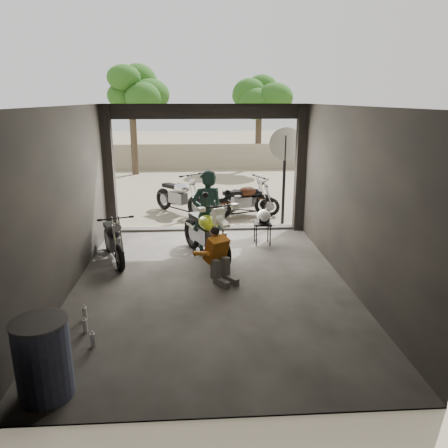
{
  "coord_description": "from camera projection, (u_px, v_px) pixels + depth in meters",
  "views": [
    {
      "loc": [
        -0.23,
        -7.42,
        3.32
      ],
      "look_at": [
        0.28,
        0.6,
        1.0
      ],
      "focal_mm": 35.0,
      "sensor_mm": 36.0,
      "label": 1
    }
  ],
  "objects": [
    {
      "name": "left_bike",
      "position": [
        113.0,
        237.0,
        9.11
      ],
      "size": [
        1.17,
        1.72,
        1.08
      ],
      "primitive_type": null,
      "rotation": [
        0.0,
        0.0,
        0.36
      ],
      "color": "black",
      "rests_on": "ground"
    },
    {
      "name": "tree_right",
      "position": [
        259.0,
        93.0,
        20.66
      ],
      "size": [
        2.2,
        2.2,
        5.0
      ],
      "color": "#382B1E",
      "rests_on": "ground"
    },
    {
      "name": "outside_bike_c",
      "position": [
        250.0,
        197.0,
        12.85
      ],
      "size": [
        1.66,
        1.16,
        1.04
      ],
      "primitive_type": null,
      "rotation": [
        0.0,
        0.0,
        1.19
      ],
      "color": "black",
      "rests_on": "ground"
    },
    {
      "name": "helmet",
      "position": [
        264.0,
        216.0,
        10.13
      ],
      "size": [
        0.43,
        0.44,
        0.31
      ],
      "primitive_type": "ellipsoid",
      "rotation": [
        0.0,
        0.0,
        0.38
      ],
      "color": "white",
      "rests_on": "stool"
    },
    {
      "name": "main_bike",
      "position": [
        206.0,
        229.0,
        9.23
      ],
      "size": [
        1.52,
        2.12,
        1.31
      ],
      "primitive_type": null,
      "rotation": [
        0.0,
        0.0,
        0.41
      ],
      "color": "beige",
      "rests_on": "ground"
    },
    {
      "name": "ground",
      "position": [
        211.0,
        285.0,
        8.05
      ],
      "size": [
        80.0,
        80.0,
        0.0
      ],
      "primitive_type": "plane",
      "color": "#7A6D56",
      "rests_on": "ground"
    },
    {
      "name": "tree_left",
      "position": [
        131.0,
        82.0,
        18.75
      ],
      "size": [
        2.2,
        2.2,
        5.6
      ],
      "color": "#382B1E",
      "rests_on": "ground"
    },
    {
      "name": "outside_bike_b",
      "position": [
        243.0,
        197.0,
        12.54
      ],
      "size": [
        1.86,
        1.27,
        1.17
      ],
      "primitive_type": null,
      "rotation": [
        0.0,
        0.0,
        1.93
      ],
      "color": "#3D1B0E",
      "rests_on": "ground"
    },
    {
      "name": "sign_post",
      "position": [
        285.0,
        159.0,
        11.53
      ],
      "size": [
        0.87,
        0.08,
        2.61
      ],
      "rotation": [
        0.0,
        0.0,
        0.34
      ],
      "color": "black",
      "rests_on": "ground"
    },
    {
      "name": "garage",
      "position": [
        210.0,
        211.0,
        8.22
      ],
      "size": [
        7.0,
        7.13,
        3.2
      ],
      "color": "#2D2B28",
      "rests_on": "ground"
    },
    {
      "name": "outside_bike_a",
      "position": [
        179.0,
        193.0,
        12.87
      ],
      "size": [
        1.82,
        1.9,
        1.26
      ],
      "primitive_type": null,
      "rotation": [
        0.0,
        0.0,
        0.73
      ],
      "color": "black",
      "rests_on": "ground"
    },
    {
      "name": "mechanic",
      "position": [
        220.0,
        257.0,
        8.02
      ],
      "size": [
        0.84,
        0.88,
        1.02
      ],
      "primitive_type": null,
      "rotation": [
        0.0,
        0.0,
        0.63
      ],
      "color": "#B76718",
      "rests_on": "ground"
    },
    {
      "name": "rider",
      "position": [
        207.0,
        214.0,
        9.35
      ],
      "size": [
        0.78,
        0.62,
        1.89
      ],
      "primitive_type": "imported",
      "rotation": [
        0.0,
        0.0,
        3.41
      ],
      "color": "black",
      "rests_on": "ground"
    },
    {
      "name": "boundary_wall",
      "position": [
        201.0,
        156.0,
        21.31
      ],
      "size": [
        18.0,
        0.3,
        1.2
      ],
      "primitive_type": "cube",
      "color": "gray",
      "rests_on": "ground"
    },
    {
      "name": "oil_drum",
      "position": [
        43.0,
        360.0,
        4.92
      ],
      "size": [
        0.62,
        0.62,
        0.96
      ],
      "primitive_type": "cylinder",
      "rotation": [
        0.0,
        0.0,
        0.0
      ],
      "color": "#3E4769",
      "rests_on": "ground"
    },
    {
      "name": "stool",
      "position": [
        262.0,
        226.0,
        10.16
      ],
      "size": [
        0.39,
        0.39,
        0.54
      ],
      "rotation": [
        0.0,
        0.0,
        -0.39
      ],
      "color": "black",
      "rests_on": "ground"
    }
  ]
}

